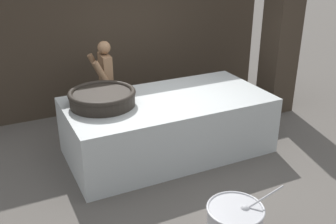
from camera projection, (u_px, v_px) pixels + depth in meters
ground_plane at (168, 150)px, 6.59m from camera, size 60.00×60.00×0.00m
back_wall at (117, 28)px, 7.88m from camera, size 6.57×0.24×3.25m
support_pillar at (282, 31)px, 7.60m from camera, size 0.55×0.55×3.25m
hearth_platform at (168, 125)px, 6.40m from camera, size 3.23×1.64×0.94m
giant_wok_near at (102, 97)px, 5.90m from camera, size 1.02×1.02×0.24m
cook at (106, 83)px, 7.05m from camera, size 0.40×0.62×1.65m
prep_bowl_vegetables at (235, 219)px, 4.67m from camera, size 0.87×0.69×0.63m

